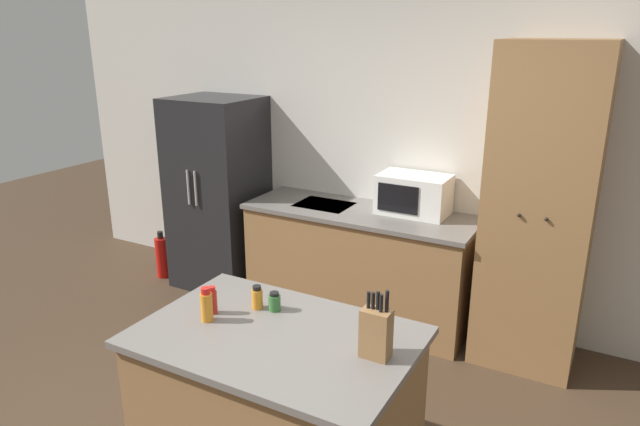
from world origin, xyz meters
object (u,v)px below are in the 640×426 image
object	(u,v)px
pantry_cabinet	(539,211)
spice_bottle_green_herb	(213,301)
spice_bottle_tall_dark	(257,298)
spice_bottle_short_red	(206,305)
microwave	(414,194)
knife_block	(376,332)
refrigerator	(218,194)
fire_extinguisher	(162,257)
spice_bottle_amber_oil	(274,302)

from	to	relation	value
pantry_cabinet	spice_bottle_green_herb	bearing A→B (deg)	-122.29
spice_bottle_tall_dark	spice_bottle_short_red	xyz separation A→B (m)	(-0.14, -0.22, 0.02)
microwave	knife_block	world-z (taller)	knife_block
spice_bottle_green_herb	spice_bottle_short_red	bearing A→B (deg)	-72.35
knife_block	spice_bottle_short_red	world-z (taller)	knife_block
refrigerator	microwave	world-z (taller)	refrigerator
pantry_cabinet	spice_bottle_tall_dark	distance (m)	2.09
knife_block	spice_bottle_green_herb	size ratio (longest dim) A/B	2.22
knife_block	spice_bottle_green_herb	bearing A→B (deg)	-178.44
pantry_cabinet	fire_extinguisher	world-z (taller)	pantry_cabinet
spice_bottle_short_red	spice_bottle_green_herb	distance (m)	0.08
pantry_cabinet	knife_block	bearing A→B (deg)	-100.77
spice_bottle_short_red	fire_extinguisher	distance (m)	2.87
refrigerator	pantry_cabinet	world-z (taller)	pantry_cabinet
spice_bottle_amber_oil	pantry_cabinet	bearing A→B (deg)	61.11
spice_bottle_tall_dark	refrigerator	bearing A→B (deg)	133.07
pantry_cabinet	spice_bottle_green_herb	xyz separation A→B (m)	(-1.23, -1.94, -0.11)
microwave	spice_bottle_amber_oil	world-z (taller)	microwave
microwave	spice_bottle_short_red	world-z (taller)	microwave
refrigerator	fire_extinguisher	size ratio (longest dim) A/B	3.76
knife_block	refrigerator	bearing A→B (deg)	141.18
microwave	pantry_cabinet	bearing A→B (deg)	-6.72
microwave	spice_bottle_green_herb	bearing A→B (deg)	-98.33
spice_bottle_tall_dark	spice_bottle_green_herb	world-z (taller)	spice_bottle_green_herb
spice_bottle_amber_oil	spice_bottle_short_red	bearing A→B (deg)	-132.74
microwave	knife_block	distance (m)	2.11
spice_bottle_green_herb	microwave	bearing A→B (deg)	81.67
pantry_cabinet	fire_extinguisher	xyz separation A→B (m)	(-3.28, -0.22, -0.91)
spice_bottle_green_herb	refrigerator	bearing A→B (deg)	127.85
spice_bottle_short_red	fire_extinguisher	bearing A→B (deg)	139.14
knife_block	spice_bottle_tall_dark	xyz separation A→B (m)	(-0.70, 0.12, -0.06)
microwave	spice_bottle_amber_oil	size ratio (longest dim) A/B	5.43
fire_extinguisher	pantry_cabinet	bearing A→B (deg)	3.80
refrigerator	spice_bottle_amber_oil	distance (m)	2.46
microwave	fire_extinguisher	size ratio (longest dim) A/B	1.16
fire_extinguisher	spice_bottle_green_herb	bearing A→B (deg)	-39.99
microwave	spice_bottle_amber_oil	distance (m)	1.88
spice_bottle_short_red	fire_extinguisher	xyz separation A→B (m)	(-2.08, 1.80, -0.81)
knife_block	spice_bottle_amber_oil	size ratio (longest dim) A/B	3.24
knife_block	spice_bottle_short_red	distance (m)	0.85
spice_bottle_short_red	spice_bottle_amber_oil	distance (m)	0.34
pantry_cabinet	spice_bottle_green_herb	size ratio (longest dim) A/B	15.54
spice_bottle_amber_oil	spice_bottle_green_herb	world-z (taller)	spice_bottle_green_herb
refrigerator	fire_extinguisher	xyz separation A→B (m)	(-0.57, -0.19, -0.66)
refrigerator	knife_block	bearing A→B (deg)	-38.82
microwave	fire_extinguisher	xyz separation A→B (m)	(-2.36, -0.33, -0.86)
refrigerator	knife_block	size ratio (longest dim) A/B	5.42
refrigerator	spice_bottle_short_red	size ratio (longest dim) A/B	9.89
refrigerator	spice_bottle_tall_dark	world-z (taller)	refrigerator
knife_block	spice_bottle_green_herb	xyz separation A→B (m)	(-0.86, -0.02, -0.05)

